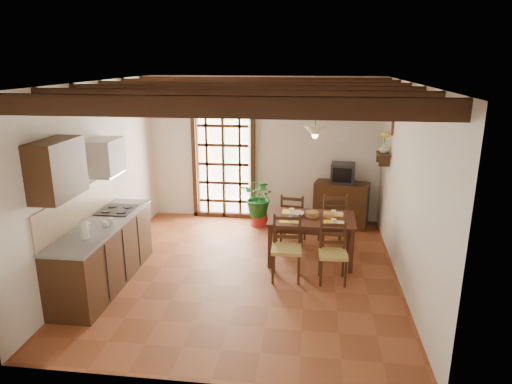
% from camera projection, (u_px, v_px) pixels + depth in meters
% --- Properties ---
extents(ground_plane, '(5.00, 5.00, 0.00)m').
position_uv_depth(ground_plane, '(246.00, 272.00, 6.92)').
color(ground_plane, brown).
extents(room_shell, '(4.52, 5.02, 2.81)m').
position_uv_depth(room_shell, '(245.00, 154.00, 6.41)').
color(room_shell, silver).
rests_on(room_shell, ground_plane).
extents(ceiling_beams, '(4.50, 4.34, 0.20)m').
position_uv_depth(ceiling_beams, '(245.00, 91.00, 6.16)').
color(ceiling_beams, black).
rests_on(ceiling_beams, room_shell).
extents(french_door, '(1.26, 0.11, 2.32)m').
position_uv_depth(french_door, '(224.00, 160.00, 9.01)').
color(french_door, white).
rests_on(french_door, ground_plane).
extents(kitchen_counter, '(0.64, 2.25, 1.38)m').
position_uv_depth(kitchen_counter, '(103.00, 253.00, 6.45)').
color(kitchen_counter, '#351F10').
rests_on(kitchen_counter, ground_plane).
extents(upper_cabinet, '(0.35, 0.80, 0.70)m').
position_uv_depth(upper_cabinet, '(57.00, 169.00, 5.41)').
color(upper_cabinet, '#351F10').
rests_on(upper_cabinet, room_shell).
extents(range_hood, '(0.38, 0.60, 0.54)m').
position_uv_depth(range_hood, '(106.00, 157.00, 6.63)').
color(range_hood, white).
rests_on(range_hood, room_shell).
extents(counter_items, '(0.50, 1.43, 0.25)m').
position_uv_depth(counter_items, '(103.00, 218.00, 6.40)').
color(counter_items, black).
rests_on(counter_items, kitchen_counter).
extents(dining_table, '(1.36, 0.90, 0.72)m').
position_uv_depth(dining_table, '(312.00, 223.00, 7.15)').
color(dining_table, '#3B1C13').
rests_on(dining_table, ground_plane).
extents(chair_near_left, '(0.45, 0.43, 0.94)m').
position_uv_depth(chair_near_left, '(286.00, 259.00, 6.65)').
color(chair_near_left, tan).
rests_on(chair_near_left, ground_plane).
extents(chair_near_right, '(0.41, 0.40, 0.87)m').
position_uv_depth(chair_near_right, '(332.00, 264.00, 6.56)').
color(chair_near_right, tan).
rests_on(chair_near_right, ground_plane).
extents(chair_far_left, '(0.47, 0.45, 0.90)m').
position_uv_depth(chair_far_left, '(293.00, 227.00, 7.95)').
color(chair_far_left, tan).
rests_on(chair_far_left, ground_plane).
extents(chair_far_right, '(0.51, 0.49, 0.95)m').
position_uv_depth(chair_far_right, '(332.00, 229.00, 7.85)').
color(chair_far_right, tan).
rests_on(chair_far_right, ground_plane).
extents(table_setting, '(0.97, 0.65, 0.09)m').
position_uv_depth(table_setting, '(312.00, 217.00, 7.13)').
color(table_setting, yellow).
rests_on(table_setting, dining_table).
extents(table_bowl, '(0.25, 0.25, 0.05)m').
position_uv_depth(table_bowl, '(297.00, 214.00, 7.20)').
color(table_bowl, white).
rests_on(table_bowl, dining_table).
extents(sideboard, '(1.08, 0.67, 0.85)m').
position_uv_depth(sideboard, '(341.00, 204.00, 8.74)').
color(sideboard, '#351F10').
rests_on(sideboard, ground_plane).
extents(crt_tv, '(0.47, 0.44, 0.37)m').
position_uv_depth(crt_tv, '(343.00, 173.00, 8.56)').
color(crt_tv, black).
rests_on(crt_tv, sideboard).
extents(fuse_box, '(0.25, 0.03, 0.32)m').
position_uv_depth(fuse_box, '(343.00, 133.00, 8.61)').
color(fuse_box, white).
rests_on(fuse_box, room_shell).
extents(plant_pot, '(0.37, 0.37, 0.23)m').
position_uv_depth(plant_pot, '(260.00, 220.00, 8.83)').
color(plant_pot, maroon).
rests_on(plant_pot, ground_plane).
extents(potted_plant, '(2.23, 2.10, 1.98)m').
position_uv_depth(potted_plant, '(260.00, 197.00, 8.70)').
color(potted_plant, '#144C19').
rests_on(potted_plant, ground_plane).
extents(wall_shelf, '(0.20, 0.42, 0.20)m').
position_uv_depth(wall_shelf, '(383.00, 156.00, 7.77)').
color(wall_shelf, '#351F10').
rests_on(wall_shelf, room_shell).
extents(shelf_vase, '(0.15, 0.15, 0.15)m').
position_uv_depth(shelf_vase, '(384.00, 148.00, 7.73)').
color(shelf_vase, '#B2BFB2').
rests_on(shelf_vase, wall_shelf).
extents(shelf_flowers, '(0.14, 0.14, 0.36)m').
position_uv_depth(shelf_flowers, '(385.00, 136.00, 7.67)').
color(shelf_flowers, yellow).
rests_on(shelf_flowers, shelf_vase).
extents(framed_picture, '(0.03, 0.32, 0.32)m').
position_uv_depth(framed_picture, '(391.00, 125.00, 7.61)').
color(framed_picture, brown).
rests_on(framed_picture, room_shell).
extents(pendant_lamp, '(0.36, 0.36, 0.84)m').
position_uv_depth(pendant_lamp, '(315.00, 130.00, 6.84)').
color(pendant_lamp, black).
rests_on(pendant_lamp, room_shell).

